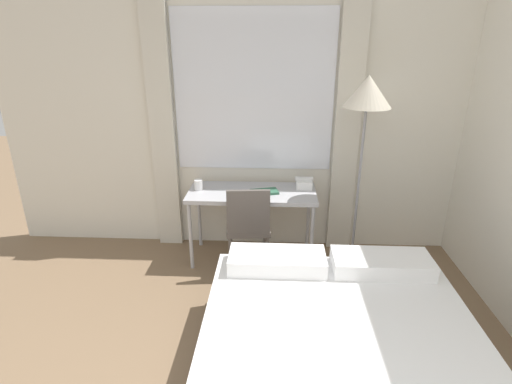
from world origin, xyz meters
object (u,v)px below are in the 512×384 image
book (264,192)px  mug (198,185)px  bed (342,375)px  standing_lamp (367,102)px  desk (252,197)px  telephone (304,183)px  desk_chair (248,223)px

book → mug: mug is taller
bed → standing_lamp: standing_lamp is taller
mug → desk: bearing=-1.9°
desk → book: 0.15m
standing_lamp → book: (-0.85, 0.08, -0.85)m
standing_lamp → mug: (-1.49, 0.13, -0.82)m
standing_lamp → desk: bearing=173.1°
bed → book: (-0.51, 1.69, 0.49)m
bed → telephone: size_ratio=11.71×
standing_lamp → telephone: bearing=153.0°
desk → mug: size_ratio=12.39×
bed → standing_lamp: 2.12m
desk → bed: 1.88m
telephone → mug: (-1.02, -0.11, 0.00)m
bed → mug: (-1.15, 1.74, 0.53)m
mug → book: bearing=-5.0°
mug → desk_chair: bearing=-26.9°
telephone → desk: bearing=-166.1°
desk → standing_lamp: standing_lamp is taller
desk_chair → book: (0.14, 0.20, 0.24)m
standing_lamp → desk_chair: bearing=-173.3°
standing_lamp → mug: size_ratio=18.38×
desk_chair → standing_lamp: bearing=1.2°
desk → bed: desk is taller
desk_chair → mug: size_ratio=8.80×
bed → desk_chair: bearing=113.6°
desk_chair → mug: (-0.49, 0.25, 0.28)m
desk_chair → telephone: (0.52, 0.36, 0.27)m
desk → standing_lamp: (0.97, -0.12, 0.93)m
desk_chair → telephone: size_ratio=5.00×
desk → telephone: telephone is taller
book → telephone: bearing=23.1°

